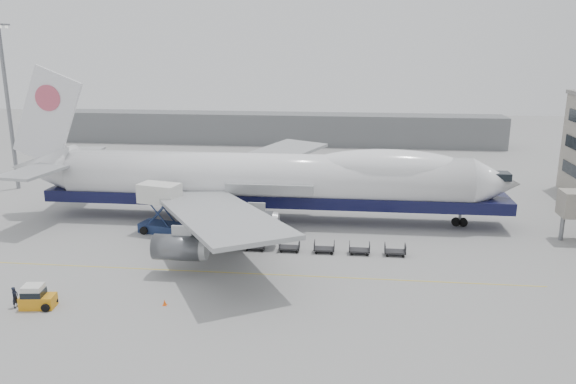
# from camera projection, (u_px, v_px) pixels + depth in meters

# --- Properties ---
(ground) EXTENTS (260.00, 260.00, 0.00)m
(ground) POSITION_uv_depth(u_px,v_px,m) (250.00, 252.00, 62.73)
(ground) COLOR gray
(ground) RESTS_ON ground
(apron_line) EXTENTS (60.00, 0.15, 0.01)m
(apron_line) POSITION_uv_depth(u_px,v_px,m) (239.00, 273.00, 56.96)
(apron_line) COLOR gold
(apron_line) RESTS_ON ground
(hangar) EXTENTS (110.00, 8.00, 7.00)m
(hangar) POSITION_uv_depth(u_px,v_px,m) (260.00, 128.00, 130.13)
(hangar) COLOR slate
(hangar) RESTS_ON ground
(floodlight_mast) EXTENTS (2.40, 2.40, 25.43)m
(floodlight_mast) POSITION_uv_depth(u_px,v_px,m) (7.00, 99.00, 86.58)
(floodlight_mast) COLOR slate
(floodlight_mast) RESTS_ON ground
(airliner) EXTENTS (67.00, 55.30, 19.98)m
(airliner) POSITION_uv_depth(u_px,v_px,m) (270.00, 178.00, 72.74)
(airliner) COLOR white
(airliner) RESTS_ON ground
(catering_truck) EXTENTS (5.72, 4.51, 6.16)m
(catering_truck) POSITION_uv_depth(u_px,v_px,m) (160.00, 205.00, 68.47)
(catering_truck) COLOR #19284C
(catering_truck) RESTS_ON ground
(baggage_tug) EXTENTS (3.09, 1.93, 2.13)m
(baggage_tug) POSITION_uv_depth(u_px,v_px,m) (36.00, 298.00, 49.33)
(baggage_tug) COLOR orange
(baggage_tug) RESTS_ON ground
(ground_worker) EXTENTS (0.49, 0.72, 1.93)m
(ground_worker) POSITION_uv_depth(u_px,v_px,m) (15.00, 297.00, 49.35)
(ground_worker) COLOR black
(ground_worker) RESTS_ON ground
(traffic_cone) EXTENTS (0.37, 0.37, 0.55)m
(traffic_cone) POSITION_uv_depth(u_px,v_px,m) (165.00, 302.00, 49.93)
(traffic_cone) COLOR #FF580D
(traffic_cone) RESTS_ON ground
(dolly_0) EXTENTS (2.30, 1.35, 1.30)m
(dolly_0) POSITION_uv_depth(u_px,v_px,m) (188.00, 243.00, 64.07)
(dolly_0) COLOR #2D2D30
(dolly_0) RESTS_ON ground
(dolly_1) EXTENTS (2.30, 1.35, 1.30)m
(dolly_1) POSITION_uv_depth(u_px,v_px,m) (221.00, 244.00, 63.66)
(dolly_1) COLOR #2D2D30
(dolly_1) RESTS_ON ground
(dolly_2) EXTENTS (2.30, 1.35, 1.30)m
(dolly_2) POSITION_uv_depth(u_px,v_px,m) (255.00, 245.00, 63.24)
(dolly_2) COLOR #2D2D30
(dolly_2) RESTS_ON ground
(dolly_3) EXTENTS (2.30, 1.35, 1.30)m
(dolly_3) POSITION_uv_depth(u_px,v_px,m) (289.00, 247.00, 62.83)
(dolly_3) COLOR #2D2D30
(dolly_3) RESTS_ON ground
(dolly_4) EXTENTS (2.30, 1.35, 1.30)m
(dolly_4) POSITION_uv_depth(u_px,v_px,m) (324.00, 248.00, 62.42)
(dolly_4) COLOR #2D2D30
(dolly_4) RESTS_ON ground
(dolly_5) EXTENTS (2.30, 1.35, 1.30)m
(dolly_5) POSITION_uv_depth(u_px,v_px,m) (359.00, 249.00, 62.00)
(dolly_5) COLOR #2D2D30
(dolly_5) RESTS_ON ground
(dolly_6) EXTENTS (2.30, 1.35, 1.30)m
(dolly_6) POSITION_uv_depth(u_px,v_px,m) (395.00, 251.00, 61.59)
(dolly_6) COLOR #2D2D30
(dolly_6) RESTS_ON ground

